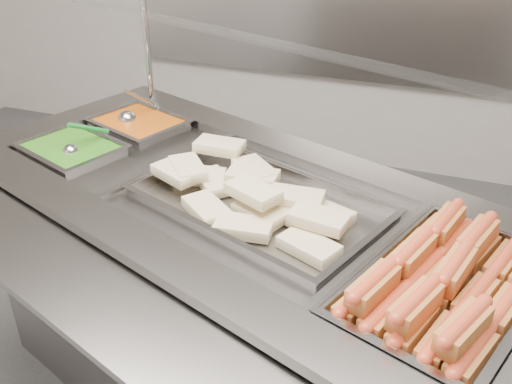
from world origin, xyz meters
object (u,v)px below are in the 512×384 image
(sneeze_guard, at_px, (293,52))
(pan_hotdogs, at_px, (446,297))
(serving_spoon, at_px, (74,148))
(ladle, at_px, (129,118))
(steam_counter, at_px, (244,312))
(pan_wraps, at_px, (259,208))

(sneeze_guard, height_order, pan_hotdogs, sneeze_guard)
(serving_spoon, bearing_deg, ladle, 83.55)
(steam_counter, relative_size, pan_hotdogs, 3.24)
(steam_counter, distance_m, pan_hotdogs, 0.78)
(pan_hotdogs, relative_size, serving_spoon, 3.60)
(steam_counter, distance_m, serving_spoon, 0.81)
(ladle, bearing_deg, steam_counter, -31.26)
(sneeze_guard, xyz_separation_m, serving_spoon, (-0.73, -0.14, -0.37))
(sneeze_guard, xyz_separation_m, pan_wraps, (-0.02, -0.23, -0.41))
(sneeze_guard, relative_size, pan_wraps, 2.12)
(sneeze_guard, height_order, ladle, sneeze_guard)
(pan_wraps, xyz_separation_m, ladle, (-0.68, 0.40, 0.04))
(steam_counter, bearing_deg, serving_spoon, 173.23)
(ladle, bearing_deg, sneeze_guard, -13.15)
(sneeze_guard, bearing_deg, ladle, 166.85)
(steam_counter, xyz_separation_m, serving_spoon, (-0.65, 0.08, 0.48))
(pan_wraps, bearing_deg, sneeze_guard, 84.88)
(ladle, relative_size, serving_spoon, 1.05)
(pan_wraps, bearing_deg, pan_hotdogs, -20.47)
(steam_counter, xyz_separation_m, sneeze_guard, (0.08, 0.21, 0.85))
(pan_wraps, relative_size, ladle, 4.21)
(pan_hotdogs, bearing_deg, sneeze_guard, 140.26)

